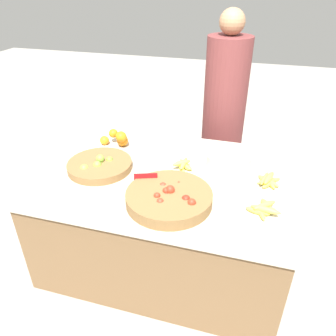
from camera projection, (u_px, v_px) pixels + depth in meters
name	position (u px, v px, depth m)	size (l,w,h in m)	color
ground_plane	(168.00, 250.00, 2.36)	(12.00, 12.00, 0.00)	#A39E93
market_table	(168.00, 215.00, 2.19)	(1.53, 1.14, 0.64)	brown
lime_bowl	(100.00, 165.00, 2.08)	(0.41, 0.41, 0.09)	olive
tomato_basket	(169.00, 197.00, 1.77)	(0.47, 0.47, 0.10)	olive
orange_pile	(118.00, 138.00, 2.35)	(0.22, 0.16, 0.13)	orange
metal_bowl	(228.00, 160.00, 2.10)	(0.29, 0.29, 0.09)	#B7B7BF
price_sign	(146.00, 181.00, 1.88)	(0.13, 0.05, 0.10)	red
banana_bunch_middle_right	(268.00, 181.00, 1.93)	(0.15, 0.16, 0.06)	#EFDB4C
banana_bunch_front_center	(263.00, 209.00, 1.70)	(0.18, 0.19, 0.06)	#EFDB4C
banana_bunch_back_center	(183.00, 165.00, 2.08)	(0.14, 0.18, 0.06)	#EFDB4C
vendor_person	(224.00, 115.00, 2.74)	(0.35, 0.35, 1.51)	brown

